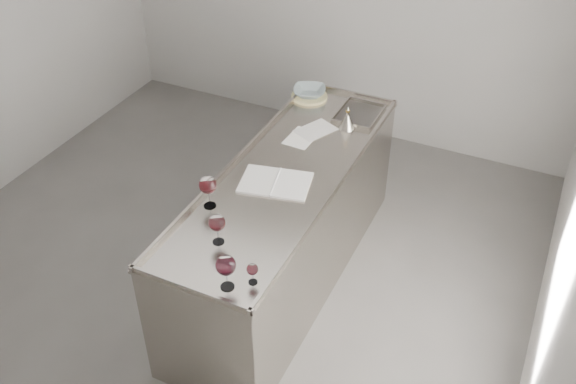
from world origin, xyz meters
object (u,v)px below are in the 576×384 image
at_px(counter, 286,227).
at_px(notebook, 275,182).
at_px(wine_glass_middle, 217,223).
at_px(wine_glass_right, 226,266).
at_px(wine_glass_left, 208,186).
at_px(ceramic_bowl, 309,92).
at_px(wine_funnel, 347,121).
at_px(wine_glass_small, 252,270).

height_order(counter, notebook, counter).
relative_size(wine_glass_middle, wine_glass_right, 0.91).
distance_m(wine_glass_left, notebook, 0.49).
bearing_deg(ceramic_bowl, wine_glass_middle, -83.09).
distance_m(wine_glass_left, ceramic_bowl, 1.53).
xyz_separation_m(notebook, ceramic_bowl, (-0.26, 1.14, 0.04)).
xyz_separation_m(wine_glass_left, ceramic_bowl, (0.00, 1.53, -0.10)).
relative_size(wine_glass_right, wine_funnel, 1.16).
height_order(counter, wine_funnel, wine_funnel).
bearing_deg(wine_glass_left, wine_funnel, 70.44).
xyz_separation_m(wine_glass_middle, wine_funnel, (0.22, 1.49, -0.08)).
xyz_separation_m(wine_glass_small, notebook, (-0.29, 0.86, -0.08)).
xyz_separation_m(wine_glass_middle, wine_glass_right, (0.23, -0.29, 0.01)).
height_order(counter, wine_glass_right, wine_glass_right).
relative_size(wine_glass_middle, wine_glass_small, 1.52).
bearing_deg(wine_funnel, wine_glass_left, -109.56).
bearing_deg(notebook, wine_funnel, 66.00).
height_order(wine_glass_right, notebook, wine_glass_right).
xyz_separation_m(wine_glass_right, notebook, (-0.18, 0.94, -0.15)).
bearing_deg(wine_glass_left, wine_glass_right, -51.65).
xyz_separation_m(counter, wine_glass_middle, (-0.06, -0.79, 0.61)).
bearing_deg(wine_glass_middle, wine_glass_left, 129.08).
height_order(wine_glass_left, notebook, wine_glass_left).
bearing_deg(wine_glass_right, wine_glass_left, 128.35).
distance_m(wine_glass_right, wine_glass_small, 0.15).
xyz_separation_m(wine_glass_left, notebook, (0.26, 0.38, -0.15)).
distance_m(wine_glass_small, notebook, 0.91).
bearing_deg(wine_funnel, notebook, -101.58).
bearing_deg(notebook, ceramic_bowl, 90.53).
height_order(counter, wine_glass_small, wine_glass_small).
distance_m(wine_glass_middle, wine_glass_right, 0.37).
relative_size(counter, notebook, 4.81).
distance_m(counter, wine_glass_right, 1.26).
relative_size(counter, wine_glass_right, 11.29).
height_order(wine_glass_middle, wine_funnel, wine_glass_middle).
height_order(wine_glass_left, ceramic_bowl, wine_glass_left).
distance_m(notebook, ceramic_bowl, 1.17).
bearing_deg(wine_glass_small, wine_glass_middle, 148.46).
xyz_separation_m(wine_glass_middle, notebook, (0.05, 0.65, -0.13)).
distance_m(counter, ceramic_bowl, 1.17).
distance_m(counter, wine_glass_small, 1.17).
height_order(notebook, wine_funnel, wine_funnel).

